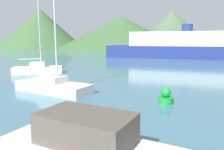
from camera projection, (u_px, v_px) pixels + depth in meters
The scene contains 7 objects.
sailboat_inner at pixel (53, 85), 16.06m from camera, with size 6.35×3.71×10.11m.
sailboat_middle at pixel (38, 69), 24.99m from camera, with size 5.70×4.17×10.05m.
ferry_distant at pixel (186, 46), 46.63m from camera, with size 34.05×11.79×7.11m.
buoy_marker at pixel (166, 97), 13.11m from camera, with size 0.87×0.87×1.00m.
hill_west at pixel (41, 29), 99.78m from camera, with size 39.37×39.37×17.72m.
hill_central at pixel (121, 33), 92.83m from camera, with size 54.98×54.98×13.61m.
hill_east at pixel (171, 31), 82.50m from camera, with size 32.39×32.39×14.63m.
Camera 1 is at (4.55, -1.66, 3.78)m, focal length 35.00 mm.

